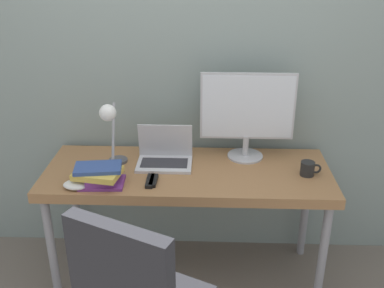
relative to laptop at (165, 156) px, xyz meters
name	(u,v)px	position (x,y,z in m)	size (l,w,h in m)	color
wall_back	(190,66)	(0.14, 0.30, 0.47)	(8.00, 0.05, 2.60)	gray
desk	(188,180)	(0.14, -0.08, -0.12)	(1.68, 0.63, 0.78)	#996B42
laptop	(165,156)	(0.00, 0.00, 0.00)	(0.33, 0.22, 0.23)	silver
monitor	(247,112)	(0.49, 0.11, 0.25)	(0.56, 0.22, 0.54)	#B7B7BC
desk_lamp	(110,125)	(-0.29, -0.12, 0.25)	(0.11, 0.27, 0.43)	#4C4C51
book_stack	(99,175)	(-0.33, -0.26, 0.01)	(0.28, 0.22, 0.11)	#753384
tv_remote	(150,181)	(-0.06, -0.24, -0.04)	(0.04, 0.15, 0.02)	black
media_remote	(153,181)	(-0.04, -0.23, -0.04)	(0.04, 0.13, 0.02)	black
mug	(308,169)	(0.83, -0.12, -0.01)	(0.12, 0.08, 0.08)	black
game_controller	(77,185)	(-0.45, -0.31, -0.03)	(0.15, 0.11, 0.04)	white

